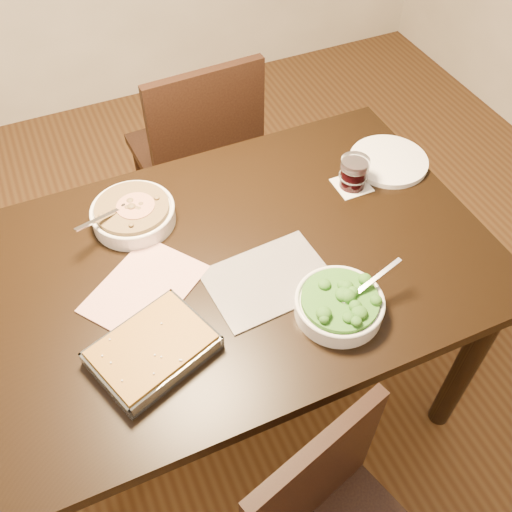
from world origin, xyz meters
The scene contains 11 objects.
ground centered at (0.00, 0.00, 0.00)m, with size 4.00×4.00×0.00m, color #412612.
table centered at (0.00, 0.00, 0.65)m, with size 1.40×0.90×0.75m.
magazine_a centered at (-0.23, 0.00, 0.75)m, with size 0.29×0.21×0.01m, color #A6372F.
magazine_b centered at (0.07, -0.10, 0.75)m, with size 0.31×0.22×0.01m, color #2A2931.
coaster centered at (0.45, 0.12, 0.75)m, with size 0.10×0.10×0.00m, color white.
stew_bowl centered at (-0.19, 0.24, 0.78)m, with size 0.24×0.23×0.09m.
broccoli_bowl centered at (0.18, -0.26, 0.78)m, with size 0.25×0.22×0.09m.
baking_dish centered at (-0.27, -0.19, 0.77)m, with size 0.32×0.27×0.05m.
wine_tumbler centered at (0.45, 0.12, 0.80)m, with size 0.08×0.08×0.09m.
dinner_plate centered at (0.60, 0.17, 0.76)m, with size 0.24×0.24×0.02m, color white.
chair_far centered at (0.17, 0.75, 0.51)m, with size 0.45×0.45×0.91m.
Camera 1 is at (-0.33, -0.92, 1.90)m, focal length 40.00 mm.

